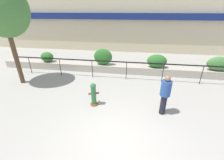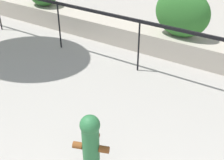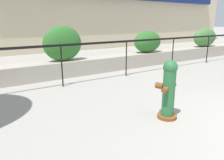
% 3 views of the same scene
% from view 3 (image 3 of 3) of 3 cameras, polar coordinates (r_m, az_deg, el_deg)
% --- Properties ---
extents(planter_wall_low, '(18.00, 0.70, 0.50)m').
position_cam_3_polar(planter_wall_low, '(7.94, -1.06, 4.42)').
color(planter_wall_low, '#ADA393').
rests_on(planter_wall_low, ground).
extents(fence_railing_segment, '(15.00, 0.05, 1.15)m').
position_cam_3_polar(fence_railing_segment, '(6.93, 3.81, 9.23)').
color(fence_railing_segment, black).
rests_on(fence_railing_segment, ground).
extents(hedge_bush_1, '(1.25, 0.58, 1.09)m').
position_cam_3_polar(hedge_bush_1, '(7.09, -12.77, 9.26)').
color(hedge_bush_1, '#2D6B28').
rests_on(hedge_bush_1, planter_wall_low).
extents(hedge_bush_2, '(1.26, 0.70, 0.85)m').
position_cam_3_polar(hedge_bush_2, '(8.98, 9.28, 9.83)').
color(hedge_bush_2, '#2D6B28').
rests_on(hedge_bush_2, planter_wall_low).
extents(hedge_bush_3, '(1.52, 0.64, 0.88)m').
position_cam_3_polar(hedge_bush_3, '(11.83, 23.09, 10.16)').
color(hedge_bush_3, '#427538').
rests_on(hedge_bush_3, planter_wall_low).
extents(fire_hydrant, '(0.48, 0.48, 1.08)m').
position_cam_3_polar(fire_hydrant, '(4.03, 14.57, -2.36)').
color(fire_hydrant, brown).
rests_on(fire_hydrant, ground).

